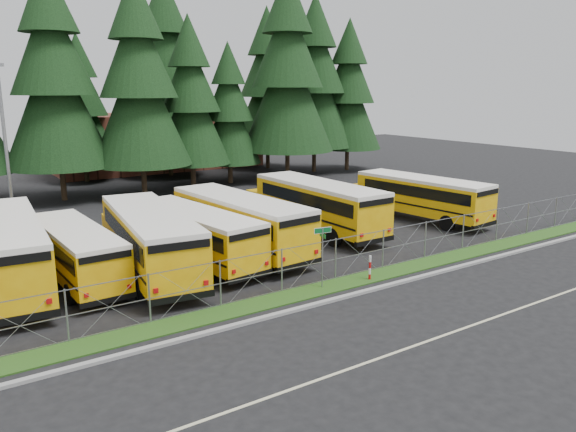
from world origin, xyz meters
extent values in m
plane|color=black|center=(0.00, 0.00, 0.00)|extent=(120.00, 120.00, 0.00)
cube|color=gray|center=(0.00, -3.10, 0.06)|extent=(50.00, 0.25, 0.12)
cube|color=#203F12|center=(0.00, -1.70, 0.03)|extent=(50.00, 1.40, 0.06)
cube|color=beige|center=(0.00, -8.00, 0.01)|extent=(50.00, 0.12, 0.01)
cube|color=brown|center=(6.00, 40.00, 3.00)|extent=(22.00, 10.00, 6.00)
cylinder|color=gray|center=(-2.21, -1.57, 1.40)|extent=(0.06, 0.06, 2.80)
cube|color=#0C5A27|center=(-2.21, -1.57, 2.68)|extent=(0.79, 0.16, 0.22)
cube|color=white|center=(-2.21, -1.57, 2.68)|extent=(0.83, 0.16, 0.26)
cube|color=#0C5A27|center=(-2.21, -1.57, 2.44)|extent=(0.12, 0.55, 0.18)
cylinder|color=#B20C0C|center=(0.27, -1.98, 0.60)|extent=(0.11, 0.11, 1.20)
cylinder|color=gray|center=(-12.26, 15.43, 5.00)|extent=(0.20, 0.20, 10.00)
camera|label=1|loc=(-16.78, -20.54, 8.80)|focal=35.00mm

